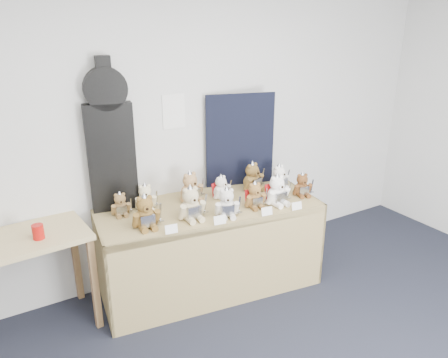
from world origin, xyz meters
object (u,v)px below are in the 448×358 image
teddy_front_far_right (277,191)px  teddy_back_far_left (121,205)px  teddy_front_far_left (146,213)px  teddy_front_end (302,186)px  display_table (212,227)px  teddy_front_right (255,196)px  red_cup (38,232)px  teddy_back_end (279,178)px  teddy_back_centre_left (191,188)px  teddy_front_centre (227,204)px  side_table (19,255)px  teddy_back_centre_right (221,188)px  teddy_back_left (145,198)px  guitar_case (110,138)px  teddy_back_right (253,178)px  teddy_front_left (191,205)px

teddy_front_far_right → teddy_back_far_left: bearing=157.5°
teddy_front_far_left → teddy_front_end: (1.44, -0.12, -0.02)m
display_table → teddy_front_right: size_ratio=7.89×
red_cup → teddy_back_end: 2.10m
teddy_front_far_left → teddy_back_centre_left: (0.53, 0.29, 0.00)m
teddy_front_centre → side_table: bearing=-174.1°
side_table → teddy_back_centre_right: teddy_back_centre_right is taller
display_table → teddy_front_far_right: 0.63m
red_cup → teddy_front_far_left: size_ratio=0.37×
teddy_front_centre → teddy_back_centre_left: teddy_back_centre_left is taller
teddy_front_centre → teddy_front_far_right: size_ratio=0.92×
teddy_front_centre → teddy_back_centre_left: size_ratio=0.91×
side_table → teddy_front_far_right: size_ratio=3.41×
teddy_back_left → teddy_back_centre_left: 0.40m
display_table → teddy_front_right: (0.33, -0.15, 0.27)m
red_cup → teddy_front_right: bearing=-9.7°
teddy_back_end → teddy_back_centre_right: bearing=155.3°
guitar_case → teddy_back_left: bearing=-24.4°
teddy_front_right → teddy_front_far_right: teddy_front_far_right is taller
teddy_back_end → teddy_back_far_left: bearing=156.4°
teddy_front_far_right → teddy_back_left: bearing=153.0°
display_table → teddy_back_centre_right: 0.36m
teddy_back_centre_right → teddy_back_right: size_ratio=0.81×
teddy_back_right → display_table: bearing=-176.0°
teddy_front_right → teddy_back_far_left: (-1.02, 0.43, -0.01)m
red_cup → teddy_front_far_right: teddy_front_far_right is taller
teddy_back_far_left → teddy_back_end: bearing=-0.3°
teddy_front_far_left → teddy_front_centre: teddy_front_far_left is taller
teddy_back_left → teddy_back_end: (1.23, -0.22, 0.01)m
teddy_front_far_left → teddy_back_centre_left: bearing=33.6°
teddy_front_end → guitar_case: bearing=173.7°
teddy_front_far_left → teddy_front_left: 0.37m
teddy_back_centre_left → teddy_front_left: bearing=-126.9°
guitar_case → red_cup: guitar_case is taller
teddy_front_far_right → teddy_back_left: size_ratio=1.21×
teddy_front_end → teddy_back_left: bearing=176.1°
teddy_front_far_left → teddy_back_left: 0.35m
guitar_case → teddy_back_end: size_ratio=4.63×
teddy_back_right → teddy_back_far_left: teddy_back_right is taller
teddy_front_right → display_table: bearing=161.7°
display_table → teddy_front_far_right: (0.53, -0.20, 0.29)m
teddy_front_left → teddy_back_left: teddy_front_left is taller
teddy_front_centre → teddy_back_end: 0.76m
guitar_case → teddy_front_far_left: 0.69m
teddy_front_far_left → teddy_back_centre_left: size_ratio=0.99×
teddy_back_centre_left → teddy_front_far_right: bearing=-46.9°
teddy_front_left → teddy_front_centre: 0.29m
red_cup → side_table: bearing=150.4°
guitar_case → teddy_front_left: size_ratio=4.03×
teddy_front_centre → teddy_back_left: 0.69m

